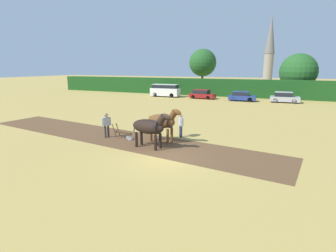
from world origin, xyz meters
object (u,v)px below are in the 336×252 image
farmer_at_plow (106,123)px  parked_van (165,90)px  parked_car_center_left (242,96)px  church_spire (270,49)px  parked_car_center (284,97)px  plow (124,135)px  farmer_beside_team (181,124)px  draft_horse_lead_right (163,121)px  tree_far_left (203,63)px  draft_horse_lead_left (149,127)px  tree_left (298,72)px  parked_car_left (202,94)px

farmer_at_plow → parked_van: bearing=138.9°
parked_car_center_left → church_spire: bearing=88.8°
parked_car_center → plow: bearing=-113.1°
farmer_at_plow → farmer_beside_team: 5.40m
church_spire → parked_car_center: bearing=-83.7°
draft_horse_lead_right → parked_car_center_left: 25.06m
plow → farmer_at_plow: (-1.43, -0.14, 0.75)m
parked_van → parked_car_center: bearing=-2.0°
tree_far_left → draft_horse_lead_left: size_ratio=2.96×
draft_horse_lead_left → parked_car_center_left: (1.82, 26.53, -0.67)m
parked_van → church_spire: bearing=71.8°
tree_left → farmer_beside_team: (-8.68, -33.38, -3.21)m
church_spire → draft_horse_lead_left: bearing=-92.0°
farmer_beside_team → plow: bearing=170.1°
plow → parked_car_center: (10.33, 26.02, 0.42)m
tree_left → draft_horse_lead_right: (-9.36, -35.08, -2.77)m
plow → parked_car_left: size_ratio=0.40×
church_spire → draft_horse_lead_left: church_spire is taller
tree_left → draft_horse_lead_left: (-9.56, -36.61, -2.84)m
tree_far_left → church_spire: size_ratio=0.43×
draft_horse_lead_left → farmer_beside_team: draft_horse_lead_left is taller
plow → parked_van: (-8.54, 26.02, 0.78)m
draft_horse_lead_right → plow: bearing=-164.3°
tree_far_left → draft_horse_lead_left: (8.28, -39.60, -4.51)m
parked_car_center → parked_van: bearing=178.6°
parked_van → parked_car_center: 18.87m
farmer_at_plow → farmer_beside_team: farmer_at_plow is taller
tree_left → plow: 37.72m
tree_far_left → tree_left: size_ratio=1.19×
plow → draft_horse_lead_right: bearing=15.7°
farmer_beside_team → parked_car_left: (-5.44, 23.86, -0.30)m
draft_horse_lead_right → parked_car_center: (7.51, 25.63, -0.71)m
parked_van → parked_car_left: 6.61m
tree_left → draft_horse_lead_right: bearing=-104.9°
parked_car_left → parked_car_center_left: 6.41m
parked_van → plow: bearing=-73.8°
draft_horse_lead_right → tree_left: bearing=82.7°
tree_far_left → farmer_at_plow: bearing=-83.7°
tree_left → parked_car_left: bearing=-146.0°
parked_car_left → parked_car_center: bearing=5.3°
church_spire → plow: size_ratio=11.83×
parked_car_left → draft_horse_lead_left: bearing=-75.5°
tree_far_left → draft_horse_lead_left: bearing=-78.2°
parked_car_center_left → tree_far_left: bearing=127.3°
tree_far_left → farmer_at_plow: (4.24, -38.60, -4.81)m
draft_horse_lead_left → plow: bearing=164.3°
tree_far_left → farmer_beside_team: 37.81m
farmer_beside_team → tree_left: bearing=34.4°
farmer_beside_team → parked_van: (-12.03, 23.92, 0.10)m
parked_car_left → parked_car_center: (12.27, 0.06, 0.04)m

